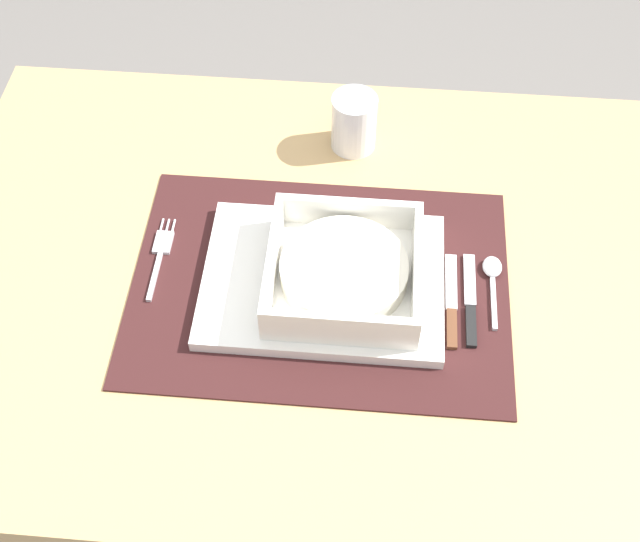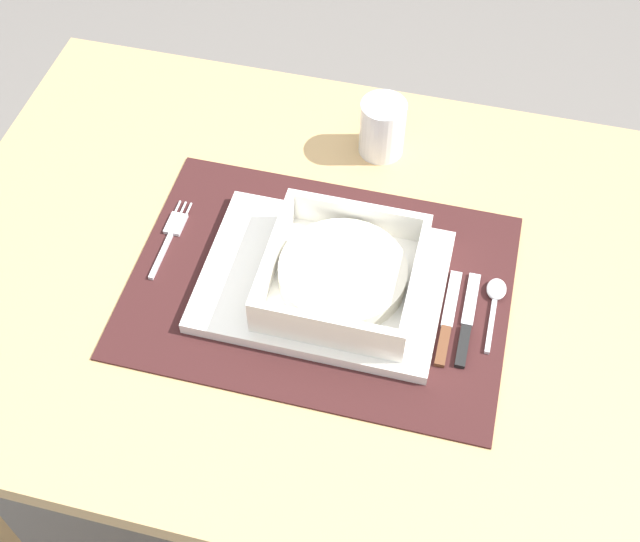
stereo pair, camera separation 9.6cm
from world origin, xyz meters
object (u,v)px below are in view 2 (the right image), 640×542
Objects in this scene: fork at (172,233)px; bread_knife at (447,323)px; porridge_bowl at (343,275)px; spoon at (495,296)px; drinking_glass at (382,130)px; dining_table at (308,319)px; butter_knife at (466,326)px.

bread_knife is at bearing -10.41° from fork.
porridge_bowl is 0.19m from spoon.
bread_knife is at bearing -63.55° from drinking_glass.
dining_table is at bearing 164.21° from bread_knife.
fork is 0.32m from drinking_glass.
spoon is at bearing 2.41° from dining_table.
spoon is (0.42, -0.00, 0.00)m from fork.
butter_knife is (-0.03, -0.05, -0.00)m from spoon.
porridge_bowl is (0.05, -0.03, 0.15)m from dining_table.
porridge_bowl is at bearing -27.26° from dining_table.
dining_table is 8.89× the size of spoon.
fork is 1.21× the size of spoon.
bread_knife reaches higher than dining_table.
butter_knife is (0.15, -0.01, -0.03)m from porridge_bowl.
spoon is 0.80× the size of butter_knife.
spoon is (0.23, 0.01, 0.12)m from dining_table.
dining_table is at bearing -101.79° from drinking_glass.
butter_knife is 0.97× the size of bread_knife.
butter_knife is 0.02m from bread_knife.
bread_knife is (-0.05, -0.05, -0.00)m from spoon.
drinking_glass reaches higher than porridge_bowl.
dining_table is 11.58× the size of drinking_glass.
drinking_glass is at bearing 129.08° from spoon.
dining_table is at bearing -178.73° from spoon.
porridge_bowl reaches higher than fork.
dining_table is 7.37× the size of fork.
spoon reaches higher than fork.
drinking_glass is at bearing 90.81° from porridge_bowl.
fork is at bearing -136.49° from drinking_glass.
spoon is at bearing 42.59° from bread_knife.
porridge_bowl is 0.16m from butter_knife.
spoon is 0.06m from butter_knife.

